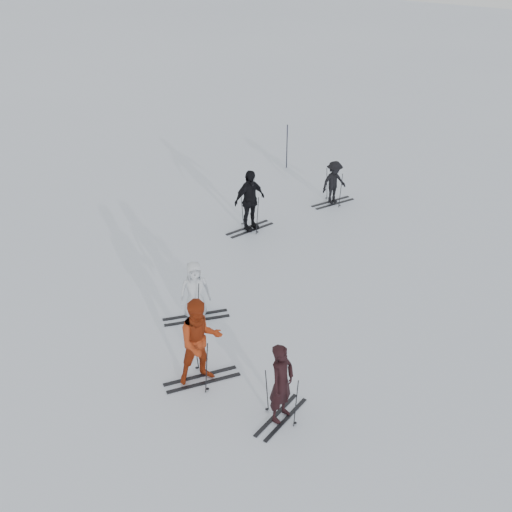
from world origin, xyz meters
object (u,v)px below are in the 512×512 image
Objects in this scene: skier_uphill_far at (334,183)px; piste_marker at (287,146)px; skier_red at (200,343)px; skier_uphill_left at (250,201)px; skier_near_dark at (282,384)px; skier_grey at (195,292)px.

skier_uphill_far is 3.78m from piste_marker.
skier_red reaches higher than piste_marker.
skier_red is at bearing -144.59° from skier_uphill_far.
skier_uphill_left reaches higher than piste_marker.
skier_uphill_left is 5.74m from piste_marker.
skier_red is 1.02× the size of skier_uphill_left.
skier_uphill_left is at bearing 39.72° from skier_near_dark.
skier_grey is (-3.76, 1.66, -0.09)m from skier_near_dark.
skier_grey is 5.24m from skier_uphill_left.
skier_red is 10.31m from skier_uphill_far.
skier_uphill_left is at bearing 60.38° from skier_red.
skier_grey is at bearing 64.32° from skier_near_dark.
skier_grey reaches higher than skier_uphill_far.
skier_near_dark is 0.88× the size of skier_uphill_left.
skier_uphill_left is at bearing -67.23° from piste_marker.
skier_grey is 8.29m from skier_uphill_far.
skier_near_dark is 1.16× the size of skier_uphill_far.
skier_uphill_far is (-4.72, 9.89, -0.12)m from skier_near_dark.
skier_uphill_left is 3.57m from skier_uphill_far.
skier_red is at bearing -98.15° from skier_grey.
skier_red is 13.25m from piste_marker.
piste_marker is (-5.94, 11.85, -0.13)m from skier_red.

